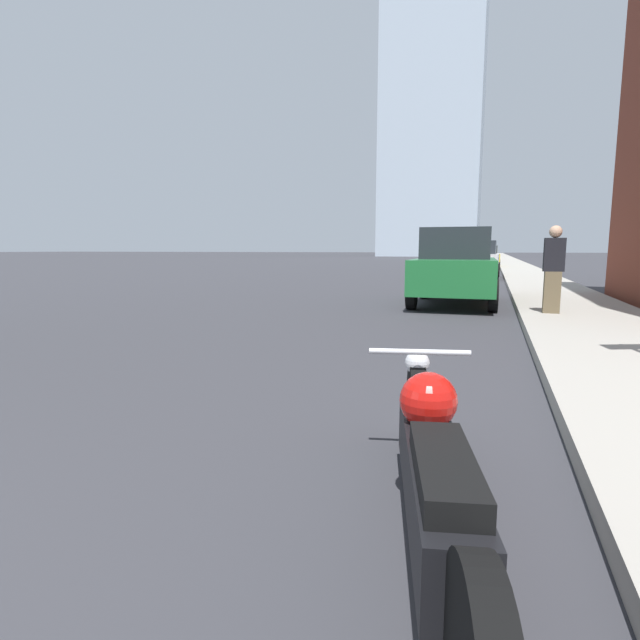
{
  "coord_description": "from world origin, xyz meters",
  "views": [
    {
      "loc": [
        3.6,
        0.85,
        1.34
      ],
      "look_at": [
        1.73,
        6.28,
        0.52
      ],
      "focal_mm": 28.0,
      "sensor_mm": 36.0,
      "label": 1
    }
  ],
  "objects": [
    {
      "name": "motorcycle",
      "position": [
        3.39,
        3.05,
        0.36
      ],
      "size": [
        0.83,
        2.63,
        0.73
      ],
      "rotation": [
        0.0,
        0.0,
        0.21
      ],
      "color": "black",
      "rests_on": "ground_plane"
    },
    {
      "name": "sidewalk",
      "position": [
        5.3,
        40.0,
        0.07
      ],
      "size": [
        2.33,
        240.0,
        0.15
      ],
      "color": "#9E998E",
      "rests_on": "ground_plane"
    },
    {
      "name": "pedestrian",
      "position": [
        4.68,
        11.05,
        0.97
      ],
      "size": [
        0.36,
        0.23,
        1.62
      ],
      "color": "brown",
      "rests_on": "sidewalk"
    },
    {
      "name": "parked_car_red",
      "position": [
        2.76,
        62.18,
        0.88
      ],
      "size": [
        2.22,
        4.38,
        1.78
      ],
      "rotation": [
        0.0,
        0.0,
        -0.08
      ],
      "color": "red",
      "rests_on": "ground_plane"
    },
    {
      "name": "parked_car_black",
      "position": [
        2.79,
        50.93,
        0.88
      ],
      "size": [
        2.17,
        4.35,
        1.8
      ],
      "rotation": [
        0.0,
        0.0,
        -0.1
      ],
      "color": "black",
      "rests_on": "ground_plane"
    },
    {
      "name": "parked_car_white",
      "position": [
        2.98,
        25.28,
        0.87
      ],
      "size": [
        1.98,
        4.06,
        1.72
      ],
      "rotation": [
        0.0,
        0.0,
        -0.02
      ],
      "color": "silver",
      "rests_on": "ground_plane"
    },
    {
      "name": "parked_car_yellow",
      "position": [
        3.1,
        38.0,
        0.81
      ],
      "size": [
        2.05,
        4.15,
        1.57
      ],
      "rotation": [
        0.0,
        0.0,
        0.05
      ],
      "color": "gold",
      "rests_on": "ground_plane"
    },
    {
      "name": "distant_tower",
      "position": [
        -7.77,
        98.46,
        33.03
      ],
      "size": [
        17.35,
        17.35,
        66.06
      ],
      "color": "silver",
      "rests_on": "ground_plane"
    },
    {
      "name": "parked_car_green",
      "position": [
        2.77,
        13.33,
        0.91
      ],
      "size": [
        1.98,
        4.24,
        1.83
      ],
      "rotation": [
        0.0,
        0.0,
        0.02
      ],
      "color": "#1E6B33",
      "rests_on": "ground_plane"
    }
  ]
}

